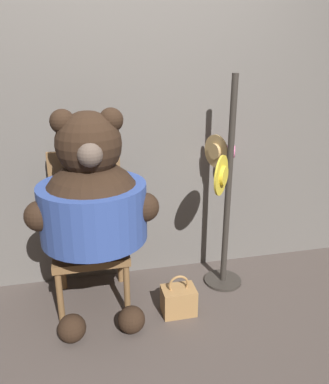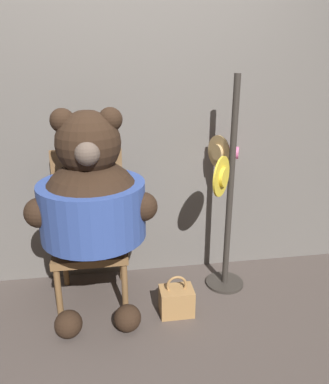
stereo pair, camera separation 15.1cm
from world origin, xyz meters
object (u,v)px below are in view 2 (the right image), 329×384
(chair, at_px, (90,225))
(teddy_bear, at_px, (92,203))
(hat_display_rack, at_px, (226,196))
(handbag_on_ground, at_px, (176,300))

(chair, xyz_separation_m, teddy_bear, (0.03, -0.17, 0.23))
(chair, height_order, teddy_bear, teddy_bear)
(chair, distance_m, teddy_bear, 0.29)
(chair, distance_m, hat_display_rack, 0.97)
(handbag_on_ground, bearing_deg, teddy_bear, 161.22)
(chair, bearing_deg, handbag_on_ground, -32.39)
(hat_display_rack, bearing_deg, handbag_on_ground, -144.03)
(teddy_bear, xyz_separation_m, handbag_on_ground, (0.51, -0.17, -0.66))
(chair, distance_m, handbag_on_ground, 0.78)
(teddy_bear, xyz_separation_m, hat_display_rack, (0.91, 0.11, -0.04))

